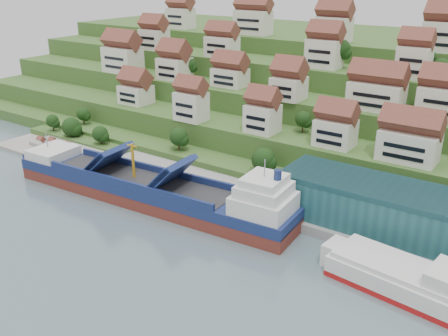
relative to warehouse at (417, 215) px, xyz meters
The scene contains 11 objects.
ground 55.18m from the warehouse, 161.90° to the right, with size 300.00×300.00×0.00m, color slate.
quay 32.64m from the warehouse, behind, with size 180.00×14.00×2.20m, color gray.
pebble_beach 110.32m from the warehouse, behind, with size 45.00×20.00×1.00m, color gray.
hillside 101.03m from the warehouse, 121.00° to the left, with size 260.00×128.00×31.00m.
hillside_village 68.08m from the warehouse, 136.52° to the left, with size 157.01×63.07×29.24m.
hillside_trees 65.15m from the warehouse, 155.69° to the left, with size 137.61×62.51×31.43m.
warehouse is the anchor object (origin of this frame).
flagpole 34.60m from the warehouse, 168.33° to the right, with size 1.28×0.16×8.00m.
beach_huts 112.29m from the warehouse, behind, with size 14.40×3.70×2.20m.
cargo_ship 61.73m from the warehouse, 164.52° to the right, with size 80.57×17.81×17.75m.
second_ship 19.01m from the warehouse, 75.39° to the right, with size 30.07×14.11×8.41m.
Camera 1 is at (72.22, -82.83, 55.52)m, focal length 40.00 mm.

